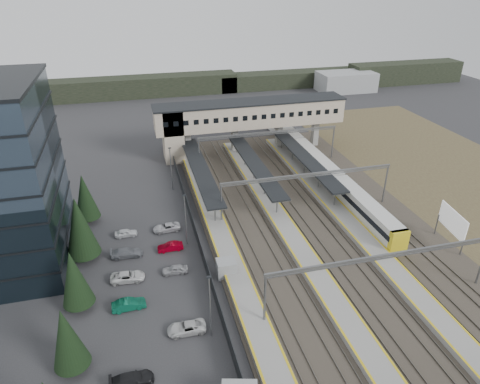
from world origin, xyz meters
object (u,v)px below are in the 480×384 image
object	(u,v)px
billboard	(452,222)
footbridge	(238,117)
relay_cabin_far	(226,268)
train	(317,164)

from	to	relation	value
billboard	footbridge	bearing A→B (deg)	116.32
relay_cabin_far	footbridge	distance (m)	42.58
billboard	train	bearing A→B (deg)	106.63
relay_cabin_far	train	world-z (taller)	train
train	billboard	world-z (taller)	billboard
footbridge	billboard	xyz separation A→B (m)	(20.56, -41.57, -4.11)
train	relay_cabin_far	bearing A→B (deg)	-132.29
train	footbridge	bearing A→B (deg)	131.52
footbridge	billboard	size ratio (longest dim) A/B	6.25
train	billboard	bearing A→B (deg)	-73.37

